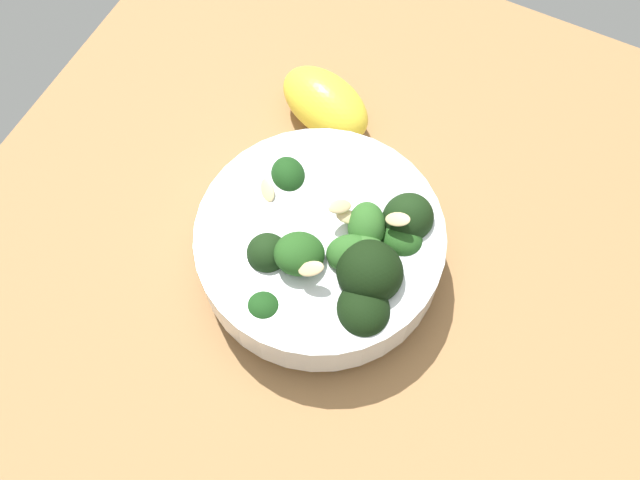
{
  "coord_description": "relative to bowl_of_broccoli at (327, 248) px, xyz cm",
  "views": [
    {
      "loc": [
        19.82,
        6.56,
        50.76
      ],
      "look_at": [
        -0.76,
        -3.78,
        4.0
      ],
      "focal_mm": 41.3,
      "sensor_mm": 36.0,
      "label": 1
    }
  ],
  "objects": [
    {
      "name": "ground_plane",
      "position": [
        0.61,
        3.18,
        -5.62
      ],
      "size": [
        64.22,
        64.22,
        4.08
      ],
      "primitive_type": "cube",
      "color": "#996D42"
    },
    {
      "name": "bowl_of_broccoli",
      "position": [
        0.0,
        0.0,
        0.0
      ],
      "size": [
        17.68,
        17.68,
        8.42
      ],
      "color": "white",
      "rests_on": "ground_plane"
    },
    {
      "name": "lemon_wedge",
      "position": [
        -12.07,
        -6.12,
        -1.26
      ],
      "size": [
        7.03,
        9.31,
        4.65
      ],
      "primitive_type": "ellipsoid",
      "rotation": [
        0.0,
        0.0,
        1.28
      ],
      "color": "yellow",
      "rests_on": "ground_plane"
    }
  ]
}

